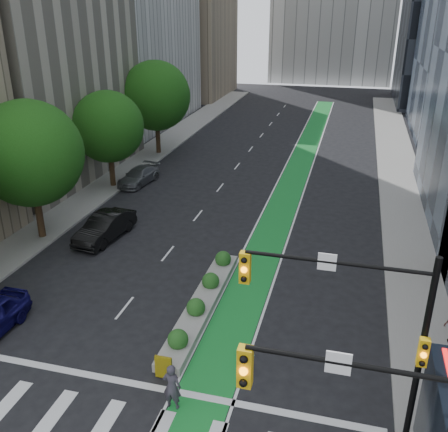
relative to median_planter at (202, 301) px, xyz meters
The scene contains 14 objects.
ground 7.15m from the median_planter, 99.68° to the right, with size 160.00×160.00×0.00m, color black.
sidewalk_left 22.18m from the median_planter, 125.89° to the left, with size 3.60×90.00×0.15m, color gray.
sidewalk_right 20.86m from the median_planter, 59.45° to the left, with size 3.60×90.00×0.15m, color gray.
bike_lane_paint 23.04m from the median_planter, 85.52° to the left, with size 2.20×70.00×0.01m, color #17802E.
building_tan_far 63.92m from the median_planter, 109.78° to the left, with size 14.00×16.00×26.00m, color tan.
tree_mid 14.16m from the median_planter, 157.87° to the left, with size 6.40×6.40×8.78m.
tree_midfar 19.84m from the median_planter, 129.19° to the left, with size 5.60×5.60×7.76m.
tree_far 28.29m from the median_planter, 116.05° to the left, with size 6.60×6.60×9.00m.
signal_right 10.89m from the median_planter, 41.32° to the right, with size 5.82×0.51×7.20m.
median_planter is the anchor object (origin of this frame).
bicycle 4.75m from the median_planter, 50.78° to the right, with size 0.62×1.79×0.94m, color gray.
cyclist 6.68m from the median_planter, 82.50° to the right, with size 0.70×0.46×1.92m, color #38343F.
parked_car_left_mid 10.13m from the median_planter, 144.45° to the left, with size 1.72×4.94×1.63m, color black.
parked_car_left_far 19.28m from the median_planter, 122.89° to the left, with size 1.87×4.59×1.33m, color slate.
Camera 1 is at (7.54, -12.86, 13.83)m, focal length 40.00 mm.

